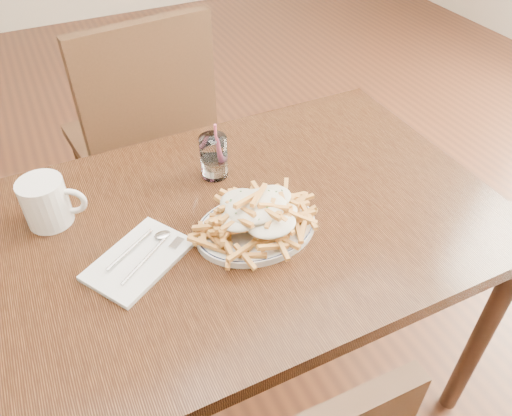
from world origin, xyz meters
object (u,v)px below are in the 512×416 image
loaded_fries (256,211)px  coffee_mug (47,202)px  water_glass (214,159)px  table (246,238)px  fries_plate (256,228)px  chair_far (144,130)px

loaded_fries → coffee_mug: bearing=150.0°
loaded_fries → water_glass: (-0.00, 0.24, -0.01)m
table → loaded_fries: loaded_fries is taller
loaded_fries → coffee_mug: size_ratio=2.23×
fries_plate → coffee_mug: coffee_mug is taller
chair_far → water_glass: bearing=-85.4°
table → coffee_mug: (-0.41, 0.18, 0.14)m
chair_far → water_glass: size_ratio=6.46×
loaded_fries → table: bearing=88.6°
water_glass → coffee_mug: size_ratio=1.10×
fries_plate → loaded_fries: (-0.00, -0.00, 0.05)m
water_glass → table: bearing=-88.3°
fries_plate → table: bearing=88.6°
coffee_mug → chair_far: bearing=58.5°
chair_far → coffee_mug: (-0.36, -0.59, 0.24)m
chair_far → coffee_mug: chair_far is taller
table → fries_plate: 0.11m
coffee_mug → water_glass: bearing=-0.0°
table → chair_far: 0.77m
loaded_fries → coffee_mug: 0.47m
chair_far → loaded_fries: chair_far is taller
loaded_fries → water_glass: 0.24m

